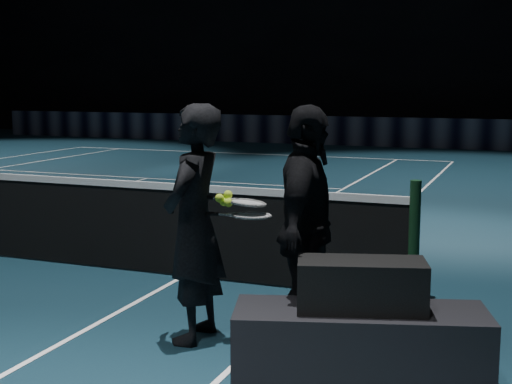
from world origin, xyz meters
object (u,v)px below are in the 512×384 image
(player_b, at_px, (306,230))
(player_a, at_px, (194,224))
(racket_bag, at_px, (361,285))
(player_bench, at_px, (360,346))
(tennis_balls, at_px, (227,200))
(racket_lower, at_px, (252,216))
(racket_upper, at_px, (247,203))

(player_b, bearing_deg, player_a, 89.29)
(racket_bag, height_order, player_b, player_b)
(player_bench, height_order, tennis_balls, tennis_balls)
(player_a, bearing_deg, player_b, 94.19)
(player_a, distance_m, racket_lower, 0.46)
(player_a, bearing_deg, player_bench, 73.70)
(player_a, xyz_separation_m, player_b, (0.84, 0.10, 0.00))
(racket_upper, bearing_deg, player_bench, -34.26)
(player_bench, distance_m, player_b, 0.93)
(tennis_balls, bearing_deg, player_b, 6.60)
(racket_bag, height_order, racket_upper, racket_upper)
(tennis_balls, bearing_deg, racket_bag, -18.06)
(player_a, height_order, racket_upper, player_a)
(player_a, bearing_deg, tennis_balls, 95.31)
(player_bench, xyz_separation_m, racket_bag, (0.00, 0.00, 0.41))
(player_bench, bearing_deg, tennis_balls, 145.21)
(player_a, height_order, player_b, same)
(racket_lower, height_order, racket_upper, racket_upper)
(racket_upper, distance_m, tennis_balls, 0.15)
(racket_bag, relative_size, racket_upper, 1.21)
(racket_bag, bearing_deg, racket_lower, 140.64)
(player_bench, height_order, racket_bag, racket_bag)
(racket_bag, distance_m, racket_upper, 1.13)
(racket_upper, bearing_deg, tennis_balls, -170.43)
(player_bench, bearing_deg, racket_lower, 140.64)
(player_b, bearing_deg, tennis_balls, 88.80)
(player_bench, xyz_separation_m, tennis_balls, (-1.10, 0.36, 0.84))
(racket_bag, distance_m, tennis_balls, 1.24)
(player_bench, distance_m, racket_bag, 0.41)
(player_bench, distance_m, racket_upper, 1.33)
(player_bench, bearing_deg, player_b, 123.32)
(racket_lower, distance_m, tennis_balls, 0.22)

